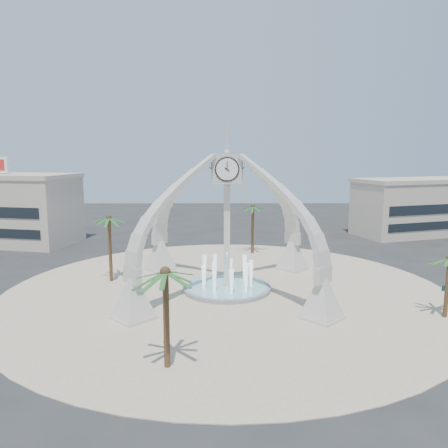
{
  "coord_description": "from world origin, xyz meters",
  "views": [
    {
      "loc": [
        -0.38,
        -38.32,
        12.42
      ],
      "look_at": [
        -0.25,
        2.0,
        5.83
      ],
      "focal_mm": 35.0,
      "sensor_mm": 36.0,
      "label": 1
    }
  ],
  "objects_px": {
    "fountain": "(227,287)",
    "palm_south": "(165,273)",
    "clock_tower": "(227,220)",
    "palm_west": "(109,219)",
    "palm_north": "(253,207)",
    "street_sign": "(447,292)"
  },
  "relations": [
    {
      "from": "palm_north",
      "to": "palm_south",
      "type": "xyz_separation_m",
      "value": [
        -6.96,
        -29.36,
        -0.17
      ]
    },
    {
      "from": "palm_north",
      "to": "palm_west",
      "type": "bearing_deg",
      "value": -140.64
    },
    {
      "from": "clock_tower",
      "to": "street_sign",
      "type": "bearing_deg",
      "value": -17.77
    },
    {
      "from": "clock_tower",
      "to": "fountain",
      "type": "distance_m",
      "value": 6.2
    },
    {
      "from": "fountain",
      "to": "palm_south",
      "type": "distance_m",
      "value": 15.86
    },
    {
      "from": "fountain",
      "to": "palm_west",
      "type": "distance_m",
      "value": 13.05
    },
    {
      "from": "fountain",
      "to": "palm_north",
      "type": "distance_m",
      "value": 16.26
    },
    {
      "from": "palm_north",
      "to": "palm_south",
      "type": "relative_size",
      "value": 1.02
    },
    {
      "from": "palm_north",
      "to": "fountain",
      "type": "bearing_deg",
      "value": -102.65
    },
    {
      "from": "palm_north",
      "to": "street_sign",
      "type": "relative_size",
      "value": 2.87
    },
    {
      "from": "palm_south",
      "to": "street_sign",
      "type": "relative_size",
      "value": 2.8
    },
    {
      "from": "palm_north",
      "to": "palm_south",
      "type": "distance_m",
      "value": 30.18
    },
    {
      "from": "fountain",
      "to": "palm_south",
      "type": "height_order",
      "value": "palm_south"
    },
    {
      "from": "palm_south",
      "to": "palm_north",
      "type": "bearing_deg",
      "value": 76.66
    },
    {
      "from": "palm_west",
      "to": "palm_north",
      "type": "relative_size",
      "value": 1.05
    },
    {
      "from": "clock_tower",
      "to": "palm_west",
      "type": "distance_m",
      "value": 11.64
    },
    {
      "from": "clock_tower",
      "to": "palm_west",
      "type": "relative_size",
      "value": 2.57
    },
    {
      "from": "palm_west",
      "to": "street_sign",
      "type": "distance_m",
      "value": 30.03
    },
    {
      "from": "clock_tower",
      "to": "palm_north",
      "type": "relative_size",
      "value": 2.69
    },
    {
      "from": "clock_tower",
      "to": "palm_south",
      "type": "bearing_deg",
      "value": -104.06
    },
    {
      "from": "palm_west",
      "to": "palm_north",
      "type": "bearing_deg",
      "value": 39.36
    },
    {
      "from": "clock_tower",
      "to": "street_sign",
      "type": "relative_size",
      "value": 7.71
    }
  ]
}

